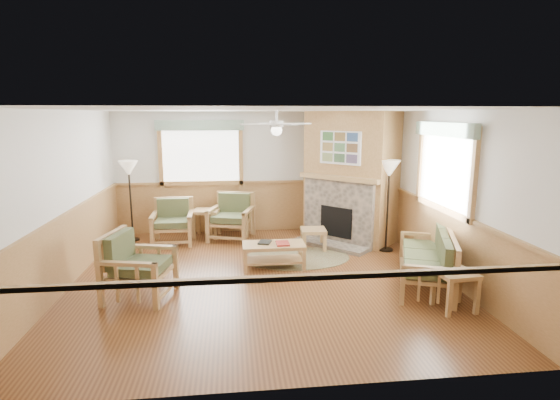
{
  "coord_description": "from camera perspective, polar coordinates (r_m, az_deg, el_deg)",
  "views": [
    {
      "loc": [
        -0.44,
        -6.79,
        2.63
      ],
      "look_at": [
        0.4,
        0.7,
        1.15
      ],
      "focal_mm": 28.0,
      "sensor_mm": 36.0,
      "label": 1
    }
  ],
  "objects": [
    {
      "name": "book_dark",
      "position": [
        7.64,
        -2.0,
        -5.43
      ],
      "size": [
        0.27,
        0.32,
        0.03
      ],
      "primitive_type": "cube",
      "rotation": [
        0.0,
        0.0,
        -0.29
      ],
      "color": "black",
      "rests_on": "coffee_table"
    },
    {
      "name": "floor",
      "position": [
        7.3,
        -2.55,
        -10.07
      ],
      "size": [
        6.0,
        6.0,
        0.01
      ],
      "primitive_type": "cube",
      "color": "brown",
      "rests_on": "ground"
    },
    {
      "name": "fireplace",
      "position": [
        9.27,
        9.26,
        3.03
      ],
      "size": [
        3.11,
        3.11,
        2.7
      ],
      "primitive_type": null,
      "rotation": [
        0.0,
        0.0,
        -0.79
      ],
      "color": "#A27542",
      "rests_on": "floor"
    },
    {
      "name": "armchair_back_right",
      "position": [
        9.37,
        -6.42,
        -2.22
      ],
      "size": [
        1.07,
        1.07,
        0.96
      ],
      "primitive_type": null,
      "rotation": [
        0.0,
        0.0,
        -0.29
      ],
      "color": "#AA824F",
      "rests_on": "floor"
    },
    {
      "name": "coffee_table",
      "position": [
        7.66,
        -0.82,
        -7.27
      ],
      "size": [
        1.08,
        0.55,
        0.43
      ],
      "primitive_type": null,
      "rotation": [
        0.0,
        0.0,
        -0.01
      ],
      "color": "#AA824F",
      "rests_on": "floor"
    },
    {
      "name": "window_back",
      "position": [
        9.77,
        -10.44,
        10.34
      ],
      "size": [
        1.9,
        0.16,
        1.5
      ],
      "primitive_type": null,
      "color": "white",
      "rests_on": "wall_back"
    },
    {
      "name": "book_red",
      "position": [
        7.55,
        0.35,
        -5.58
      ],
      "size": [
        0.22,
        0.3,
        0.03
      ],
      "primitive_type": "cube",
      "rotation": [
        0.0,
        0.0,
        -0.0
      ],
      "color": "maroon",
      "rests_on": "coffee_table"
    },
    {
      "name": "end_table_sofa",
      "position": [
        6.52,
        21.86,
        -10.93
      ],
      "size": [
        0.53,
        0.51,
        0.55
      ],
      "primitive_type": null,
      "rotation": [
        0.0,
        0.0,
        0.1
      ],
      "color": "#AA824F",
      "rests_on": "floor"
    },
    {
      "name": "wainscot",
      "position": [
        7.11,
        -2.59,
        -5.9
      ],
      "size": [
        6.0,
        6.0,
        1.1
      ],
      "primitive_type": null,
      "color": "#A27542",
      "rests_on": "floor"
    },
    {
      "name": "floor_lamp_left",
      "position": [
        9.64,
        -18.92,
        -0.12
      ],
      "size": [
        0.51,
        0.51,
        1.71
      ],
      "primitive_type": null,
      "rotation": [
        0.0,
        0.0,
        -0.4
      ],
      "color": "black",
      "rests_on": "floor"
    },
    {
      "name": "armchair_back_left",
      "position": [
        9.28,
        -13.86,
        -2.78
      ],
      "size": [
        0.82,
        0.82,
        0.91
      ],
      "primitive_type": null,
      "rotation": [
        0.0,
        0.0,
        0.02
      ],
      "color": "#AA824F",
      "rests_on": "floor"
    },
    {
      "name": "wall_left",
      "position": [
        7.37,
        -26.61,
        -0.08
      ],
      "size": [
        0.02,
        6.0,
        2.7
      ],
      "primitive_type": "cube",
      "color": "silver",
      "rests_on": "floor"
    },
    {
      "name": "ceiling",
      "position": [
        6.8,
        -2.75,
        11.69
      ],
      "size": [
        6.0,
        6.0,
        0.01
      ],
      "primitive_type": "cube",
      "color": "white",
      "rests_on": "floor"
    },
    {
      "name": "end_table_chairs",
      "position": [
        9.64,
        -9.54,
        -3.01
      ],
      "size": [
        0.62,
        0.6,
        0.61
      ],
      "primitive_type": null,
      "rotation": [
        0.0,
        0.0,
        -0.16
      ],
      "color": "#AA824F",
      "rests_on": "floor"
    },
    {
      "name": "wall_back",
      "position": [
        9.88,
        -3.8,
        3.64
      ],
      "size": [
        6.0,
        0.02,
        2.7
      ],
      "primitive_type": "cube",
      "color": "silver",
      "rests_on": "floor"
    },
    {
      "name": "armchair_left",
      "position": [
        6.69,
        -17.9,
        -8.15
      ],
      "size": [
        1.04,
        1.04,
        0.97
      ],
      "primitive_type": null,
      "rotation": [
        0.0,
        0.0,
        1.34
      ],
      "color": "#AA824F",
      "rests_on": "floor"
    },
    {
      "name": "footstool",
      "position": [
        8.69,
        4.37,
        -5.11
      ],
      "size": [
        0.51,
        0.51,
        0.42
      ],
      "primitive_type": null,
      "rotation": [
        0.0,
        0.0,
        -0.05
      ],
      "color": "#AA824F",
      "rests_on": "floor"
    },
    {
      "name": "wall_right",
      "position": [
        7.72,
        20.18,
        0.88
      ],
      "size": [
        0.02,
        6.0,
        2.7
      ],
      "primitive_type": "cube",
      "color": "silver",
      "rests_on": "floor"
    },
    {
      "name": "window_right",
      "position": [
        7.42,
        21.2,
        9.6
      ],
      "size": [
        0.16,
        1.9,
        1.5
      ],
      "primitive_type": null,
      "color": "white",
      "rests_on": "wall_right"
    },
    {
      "name": "wall_front",
      "position": [
        4.02,
        0.2,
        -7.42
      ],
      "size": [
        6.0,
        0.02,
        2.7
      ],
      "primitive_type": "cube",
      "color": "silver",
      "rests_on": "floor"
    },
    {
      "name": "braided_rug",
      "position": [
        8.2,
        2.14,
        -7.55
      ],
      "size": [
        2.22,
        2.22,
        0.01
      ],
      "primitive_type": "cylinder",
      "rotation": [
        0.0,
        0.0,
        -0.12
      ],
      "color": "brown",
      "rests_on": "floor"
    },
    {
      "name": "floor_lamp_right",
      "position": [
        8.68,
        13.88,
        -0.74
      ],
      "size": [
        0.49,
        0.49,
        1.79
      ],
      "primitive_type": null,
      "rotation": [
        0.0,
        0.0,
        0.23
      ],
      "color": "black",
      "rests_on": "floor"
    },
    {
      "name": "sofa",
      "position": [
        7.24,
        18.49,
        -7.19
      ],
      "size": [
        2.01,
        1.39,
        0.85
      ],
      "primitive_type": null,
      "rotation": [
        0.0,
        0.0,
        -1.94
      ],
      "color": "#AA824F",
      "rests_on": "floor"
    },
    {
      "name": "ceiling_fan",
      "position": [
        7.13,
        -0.45,
        11.35
      ],
      "size": [
        1.59,
        1.59,
        0.36
      ],
      "primitive_type": null,
      "rotation": [
        0.0,
        0.0,
        0.35
      ],
      "color": "white",
      "rests_on": "ceiling"
    }
  ]
}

